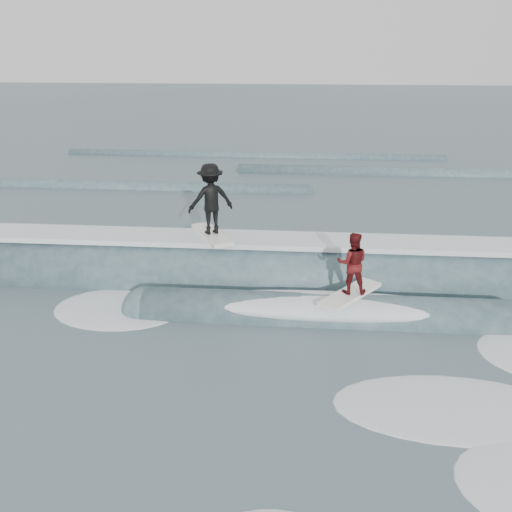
{
  "coord_description": "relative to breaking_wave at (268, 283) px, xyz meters",
  "views": [
    {
      "loc": [
        1.23,
        -10.94,
        6.4
      ],
      "look_at": [
        0.0,
        2.93,
        1.1
      ],
      "focal_mm": 40.0,
      "sensor_mm": 36.0,
      "label": 1
    }
  ],
  "objects": [
    {
      "name": "ground",
      "position": [
        -0.26,
        -3.61,
        -0.04
      ],
      "size": [
        160.0,
        160.0,
        0.0
      ],
      "primitive_type": "plane",
      "color": "#3B5356",
      "rests_on": "ground"
    },
    {
      "name": "breaking_wave",
      "position": [
        0.0,
        0.0,
        0.0
      ],
      "size": [
        22.59,
        3.98,
        2.4
      ],
      "color": "#324A54",
      "rests_on": "ground"
    },
    {
      "name": "surfer_black",
      "position": [
        -1.59,
        0.32,
        2.24
      ],
      "size": [
        1.45,
        2.02,
        2.04
      ],
      "color": "white",
      "rests_on": "ground"
    },
    {
      "name": "surfer_red",
      "position": [
        2.13,
        -1.88,
        1.3
      ],
      "size": [
        1.63,
        1.94,
        1.61
      ],
      "color": "white",
      "rests_on": "ground"
    },
    {
      "name": "whitewater",
      "position": [
        1.56,
        -4.79,
        -0.04
      ],
      "size": [
        17.08,
        8.86,
        0.1
      ],
      "color": "white",
      "rests_on": "ground"
    },
    {
      "name": "far_swells",
      "position": [
        -0.07,
        14.04,
        -0.04
      ],
      "size": [
        40.24,
        8.65,
        0.8
      ],
      "color": "#324A54",
      "rests_on": "ground"
    }
  ]
}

